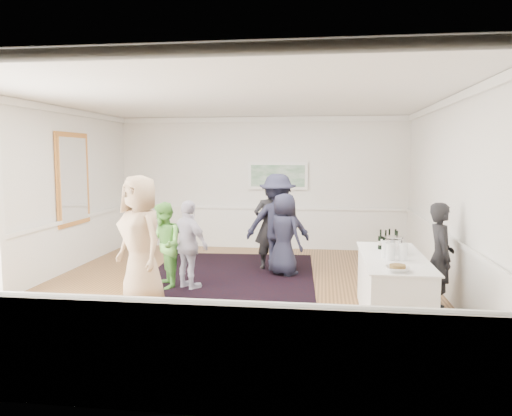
# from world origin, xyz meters

# --- Properties ---
(floor) EXTENTS (8.00, 8.00, 0.00)m
(floor) POSITION_xyz_m (0.00, 0.00, 0.00)
(floor) COLOR olive
(floor) RESTS_ON ground
(ceiling) EXTENTS (7.00, 8.00, 0.02)m
(ceiling) POSITION_xyz_m (0.00, 0.00, 3.20)
(ceiling) COLOR white
(ceiling) RESTS_ON wall_back
(wall_left) EXTENTS (0.02, 8.00, 3.20)m
(wall_left) POSITION_xyz_m (-3.50, 0.00, 1.60)
(wall_left) COLOR white
(wall_left) RESTS_ON floor
(wall_right) EXTENTS (0.02, 8.00, 3.20)m
(wall_right) POSITION_xyz_m (3.50, 0.00, 1.60)
(wall_right) COLOR white
(wall_right) RESTS_ON floor
(wall_back) EXTENTS (7.00, 0.02, 3.20)m
(wall_back) POSITION_xyz_m (0.00, 4.00, 1.60)
(wall_back) COLOR white
(wall_back) RESTS_ON floor
(wall_front) EXTENTS (7.00, 0.02, 3.20)m
(wall_front) POSITION_xyz_m (0.00, -4.00, 1.60)
(wall_front) COLOR white
(wall_front) RESTS_ON floor
(wainscoting) EXTENTS (7.00, 8.00, 1.00)m
(wainscoting) POSITION_xyz_m (0.00, 0.00, 0.50)
(wainscoting) COLOR white
(wainscoting) RESTS_ON floor
(mirror) EXTENTS (0.05, 1.25, 1.85)m
(mirror) POSITION_xyz_m (-3.45, 1.30, 1.80)
(mirror) COLOR #DE8E41
(mirror) RESTS_ON wall_left
(landscape_painting) EXTENTS (1.44, 0.06, 0.66)m
(landscape_painting) POSITION_xyz_m (0.40, 3.95, 1.78)
(landscape_painting) COLOR white
(landscape_painting) RESTS_ON wall_back
(area_rug) EXTENTS (3.31, 4.23, 0.02)m
(area_rug) POSITION_xyz_m (-0.22, 1.03, 0.01)
(area_rug) COLOR black
(area_rug) RESTS_ON floor
(serving_table) EXTENTS (0.85, 2.22, 0.90)m
(serving_table) POSITION_xyz_m (2.46, -1.15, 0.45)
(serving_table) COLOR white
(serving_table) RESTS_ON floor
(bartender) EXTENTS (0.40, 0.59, 1.60)m
(bartender) POSITION_xyz_m (3.20, -0.62, 0.80)
(bartender) COLOR black
(bartender) RESTS_ON floor
(guest_tan) EXTENTS (1.15, 1.10, 1.98)m
(guest_tan) POSITION_xyz_m (-1.23, -0.94, 0.99)
(guest_tan) COLOR #9F8363
(guest_tan) RESTS_ON floor
(guest_green) EXTENTS (0.84, 0.90, 1.48)m
(guest_green) POSITION_xyz_m (-1.20, 0.06, 0.74)
(guest_green) COLOR #5FAF46
(guest_green) RESTS_ON floor
(guest_lilac) EXTENTS (0.95, 0.81, 1.52)m
(guest_lilac) POSITION_xyz_m (-0.76, 0.06, 0.76)
(guest_lilac) COLOR #AEA9BD
(guest_lilac) RESTS_ON floor
(guest_dark_a) EXTENTS (1.24, 0.71, 1.91)m
(guest_dark_a) POSITION_xyz_m (0.61, 1.64, 0.96)
(guest_dark_a) COLOR #1E1F32
(guest_dark_a) RESTS_ON floor
(guest_dark_b) EXTENTS (0.75, 0.63, 1.76)m
(guest_dark_b) POSITION_xyz_m (0.44, 1.73, 0.88)
(guest_dark_b) COLOR black
(guest_dark_b) RESTS_ON floor
(guest_navy) EXTENTS (0.91, 0.87, 1.56)m
(guest_navy) POSITION_xyz_m (0.77, 1.26, 0.78)
(guest_navy) COLOR #1E1F32
(guest_navy) RESTS_ON floor
(wine_bottles) EXTENTS (0.30, 0.25, 0.31)m
(wine_bottles) POSITION_xyz_m (2.47, -0.65, 1.05)
(wine_bottles) COLOR black
(wine_bottles) RESTS_ON serving_table
(juice_pitchers) EXTENTS (0.32, 0.28, 0.24)m
(juice_pitchers) POSITION_xyz_m (2.42, -1.36, 1.02)
(juice_pitchers) COLOR #7BAC3D
(juice_pitchers) RESTS_ON serving_table
(ice_bucket) EXTENTS (0.26, 0.26, 0.25)m
(ice_bucket) POSITION_xyz_m (2.48, -0.99, 1.01)
(ice_bucket) COLOR silver
(ice_bucket) RESTS_ON serving_table
(nut_bowl) EXTENTS (0.29, 0.29, 0.08)m
(nut_bowl) POSITION_xyz_m (2.39, -2.05, 0.94)
(nut_bowl) COLOR white
(nut_bowl) RESTS_ON serving_table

